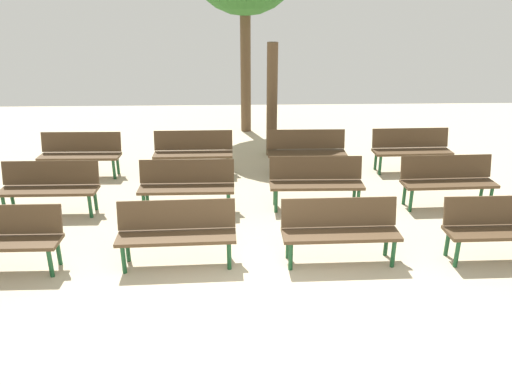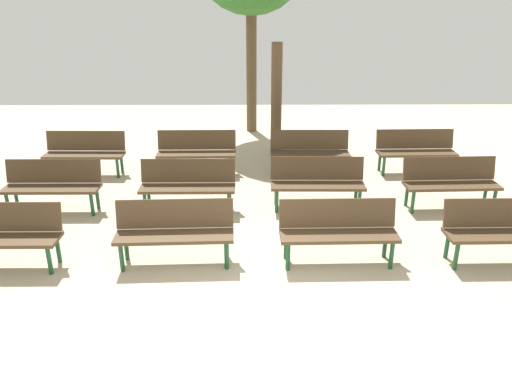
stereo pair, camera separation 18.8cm
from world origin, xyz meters
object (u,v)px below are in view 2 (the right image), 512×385
at_px(bench_r1_c1, 188,182).
at_px(tree_1, 276,101).
at_px(bench_r2_c3, 416,148).
at_px(bench_r0_c2, 338,228).
at_px(bench_r0_c3, 503,228).
at_px(bench_r2_c0, 85,150).
at_px(bench_r2_c2, 310,149).
at_px(bench_r2_c1, 197,149).
at_px(bench_r1_c2, 317,180).
at_px(bench_r1_c0, 52,183).
at_px(bench_r1_c3, 451,180).
at_px(bench_r0_c0, 0,232).
at_px(bench_r0_c1, 175,229).

relative_size(bench_r1_c1, tree_1, 0.64).
bearing_deg(bench_r2_c3, bench_r0_c2, -122.15).
distance_m(bench_r0_c3, bench_r2_c3, 3.72).
relative_size(bench_r2_c0, bench_r2_c2, 1.00).
distance_m(bench_r0_c2, bench_r2_c2, 3.67).
distance_m(bench_r2_c0, bench_r2_c1, 2.27).
relative_size(bench_r1_c2, bench_r2_c3, 1.00).
xyz_separation_m(bench_r1_c2, tree_1, (-0.57, 3.02, 0.75)).
distance_m(bench_r1_c0, tree_1, 5.07).
bearing_deg(bench_r2_c1, bench_r2_c0, -179.45).
relative_size(bench_r0_c2, bench_r1_c3, 1.00).
bearing_deg(bench_r1_c0, bench_r0_c2, -21.37).
distance_m(bench_r0_c2, bench_r1_c0, 4.88).
distance_m(bench_r1_c3, bench_r2_c2, 2.87).
height_order(bench_r2_c0, bench_r2_c2, same).
bearing_deg(bench_r1_c3, bench_r0_c3, -91.00).
relative_size(bench_r0_c0, bench_r0_c2, 1.00).
xyz_separation_m(bench_r1_c0, bench_r2_c3, (6.76, 1.93, 0.00)).
bearing_deg(bench_r0_c1, bench_r0_c2, -2.17).
xyz_separation_m(bench_r0_c2, bench_r1_c3, (2.24, 1.86, 0.00)).
relative_size(bench_r0_c3, tree_1, 0.64).
distance_m(bench_r0_c1, bench_r2_c3, 5.78).
xyz_separation_m(bench_r0_c1, bench_r1_c0, (-2.32, 1.77, 0.00)).
relative_size(bench_r0_c2, tree_1, 0.64).
distance_m(bench_r2_c0, bench_r2_c3, 6.78).
distance_m(bench_r1_c0, bench_r1_c3, 6.79).
relative_size(bench_r0_c1, bench_r1_c1, 1.01).
bearing_deg(bench_r1_c1, bench_r2_c3, 23.32).
relative_size(bench_r2_c0, tree_1, 0.64).
relative_size(bench_r0_c1, bench_r0_c2, 1.00).
relative_size(bench_r0_c2, bench_r1_c2, 1.00).
height_order(bench_r1_c3, bench_r2_c0, same).
bearing_deg(bench_r2_c0, bench_r1_c1, -37.83).
xyz_separation_m(bench_r0_c3, bench_r2_c3, (-0.06, 3.72, 0.00)).
relative_size(bench_r0_c1, bench_r2_c3, 1.00).
distance_m(bench_r2_c0, tree_1, 4.22).
bearing_deg(bench_r1_c2, bench_r0_c0, -155.73).
bearing_deg(bench_r1_c3, bench_r1_c1, 179.19).
xyz_separation_m(bench_r0_c2, tree_1, (-0.63, 4.90, 0.75)).
xyz_separation_m(bench_r2_c0, bench_r2_c3, (6.78, 0.07, 0.00)).
bearing_deg(bench_r0_c3, bench_r1_c0, 164.51).
height_order(bench_r1_c2, bench_r2_c1, same).
relative_size(bench_r1_c0, bench_r2_c3, 0.99).
distance_m(bench_r1_c0, bench_r2_c3, 7.03).
relative_size(bench_r1_c3, tree_1, 0.64).
height_order(bench_r2_c2, tree_1, tree_1).
distance_m(bench_r0_c2, bench_r2_c0, 5.84).
bearing_deg(bench_r0_c3, bench_r0_c0, 179.82).
height_order(bench_r1_c0, bench_r2_c0, same).
bearing_deg(bench_r1_c2, bench_r1_c1, -176.58).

